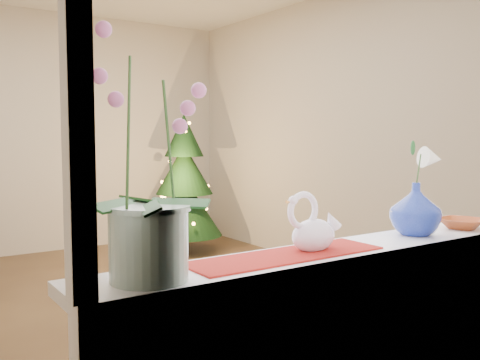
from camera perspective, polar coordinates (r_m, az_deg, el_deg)
The scene contains 14 objects.
ground at distance 4.19m, azimuth -12.31°, elevation -13.64°, with size 5.00×5.00×0.00m, color #3D2819.
wall_back at distance 6.37m, azimuth -20.98°, elevation 4.75°, with size 4.50×0.10×2.70m, color beige.
wall_front at distance 1.89m, azimuth 16.62°, elevation 5.75°, with size 4.50×0.10×2.70m, color beige.
wall_right at distance 5.24m, azimuth 10.98°, elevation 5.06°, with size 0.10×5.00×2.70m, color beige.
windowsill at distance 2.02m, azimuth 13.43°, elevation -7.13°, with size 2.20×0.26×0.04m, color white.
window_frame at distance 1.95m, azimuth 16.16°, elevation 16.10°, with size 2.22×0.06×1.60m, color white, non-canonical shape.
runner at distance 1.76m, azimuth 4.97°, elevation -8.01°, with size 0.70×0.20×0.01m, color maroon.
orchid_pot at distance 1.44m, azimuth -9.84°, elevation 2.63°, with size 0.23×0.23×0.68m, color beige, non-canonical shape.
swan at distance 1.83m, azimuth 7.85°, elevation -4.54°, with size 0.23×0.10×0.19m, color white, non-canonical shape.
blue_vase at distance 2.21m, azimuth 18.23°, elevation -2.54°, with size 0.23×0.23×0.24m, color navy.
lily at distance 2.20m, azimuth 18.37°, elevation 2.86°, with size 0.13×0.08×0.18m, color white, non-canonical shape.
paperweight at distance 2.25m, azimuth 19.47°, elevation -4.63°, with size 0.07×0.07×0.07m, color white.
amber_dish at distance 2.44m, azimuth 22.61°, elevation -4.38°, with size 0.15×0.15×0.04m, color #99401B.
xmas_tree at distance 6.10m, azimuth -5.95°, elevation -0.31°, with size 0.85×0.85×1.56m, color black, non-canonical shape.
Camera 1 is at (-1.46, -3.70, 1.31)m, focal length 40.00 mm.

